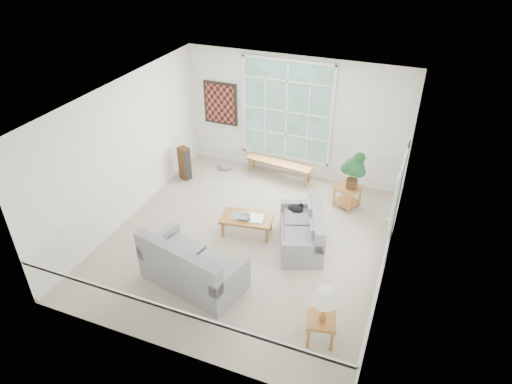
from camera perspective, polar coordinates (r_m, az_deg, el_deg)
floor at (r=9.45m, az=-1.01°, el=-5.90°), size 5.50×6.00×0.01m
ceiling at (r=7.96m, az=-1.22°, el=11.38°), size 5.50×6.00×0.02m
wall_back at (r=11.15m, az=4.88°, el=9.23°), size 5.50×0.02×3.00m
wall_front at (r=6.48m, az=-11.49°, el=-10.54°), size 5.50×0.02×3.00m
wall_left at (r=9.87m, az=-16.07°, el=4.88°), size 0.02×6.00×3.00m
wall_right at (r=8.11m, az=17.16°, el=-1.67°), size 0.02×6.00×3.00m
window_back at (r=11.11m, az=3.85°, el=10.03°), size 2.30×0.08×2.40m
entry_door at (r=8.86m, az=16.91°, el=-2.02°), size 0.08×0.90×2.10m
door_sidelight at (r=8.28m, az=16.48°, el=-3.74°), size 0.08×0.26×1.90m
wall_art at (r=11.72m, az=-4.47°, el=10.96°), size 0.90×0.06×1.10m
wall_frame_near at (r=9.61m, az=18.21°, el=4.06°), size 0.04×0.26×0.32m
wall_frame_far at (r=9.97m, az=18.45°, el=5.06°), size 0.04×0.26×0.32m
loveseat_right at (r=9.10m, az=5.65°, el=-4.47°), size 1.27×1.72×0.83m
loveseat_front at (r=8.24m, az=-7.85°, el=-8.44°), size 2.02×1.36×1.00m
coffee_table at (r=9.50m, az=-1.13°, el=-4.14°), size 1.14×0.74×0.40m
pewter_bowl at (r=9.33m, az=-1.52°, el=-3.10°), size 0.32×0.32×0.08m
window_bench at (r=11.48m, az=2.83°, el=2.83°), size 1.77×0.56×0.41m
end_table at (r=10.50m, az=11.31°, el=-0.53°), size 0.68×0.68×0.51m
houseplant at (r=10.13m, az=12.06°, el=2.59°), size 0.50×0.50×0.85m
side_table at (r=7.49m, az=8.06°, el=-16.61°), size 0.54×0.54×0.46m
table_lamp at (r=7.07m, az=8.49°, el=-13.80°), size 0.41×0.41×0.65m
pet_bed at (r=11.95m, az=-3.79°, el=3.25°), size 0.50×0.50×0.12m
floor_speaker at (r=11.43m, az=-8.92°, el=3.57°), size 0.33×0.30×0.85m
cat at (r=9.48m, az=4.97°, el=-2.08°), size 0.40×0.35×0.16m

